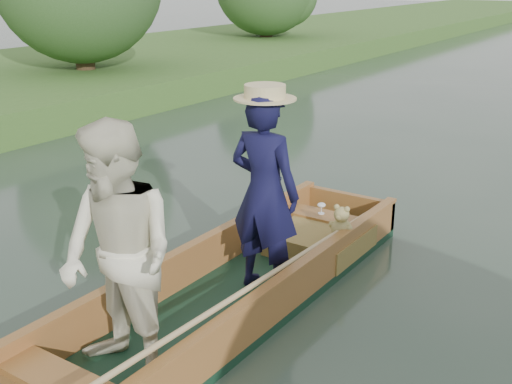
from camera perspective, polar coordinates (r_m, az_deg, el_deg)
The scene contains 2 objects.
ground at distance 5.54m, azimuth -3.54°, elevation -11.04°, with size 120.00×120.00×0.00m, color #283D30.
punt at distance 5.02m, azimuth -4.86°, elevation -5.64°, with size 1.12×5.00×1.91m.
Camera 1 is at (2.95, -3.78, 2.77)m, focal length 45.00 mm.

